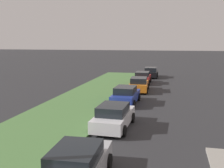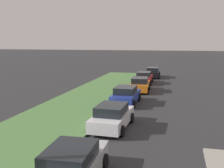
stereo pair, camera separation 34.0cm
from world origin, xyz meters
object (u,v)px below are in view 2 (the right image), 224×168
(parked_car_blue, at_px, (126,95))
(parked_car_black, at_px, (153,73))
(parked_car_red, at_px, (144,78))
(parked_car_white, at_px, (112,116))
(parked_car_orange, at_px, (140,85))
(parked_car_silver, at_px, (72,166))

(parked_car_blue, height_order, parked_car_black, same)
(parked_car_blue, height_order, parked_car_red, same)
(parked_car_white, distance_m, parked_car_red, 17.82)
(parked_car_blue, relative_size, parked_car_orange, 0.99)
(parked_car_silver, xyz_separation_m, parked_car_orange, (19.12, 0.16, 0.00))
(parked_car_red, height_order, parked_car_black, same)
(parked_car_silver, distance_m, parked_car_blue, 13.23)
(parked_car_red, bearing_deg, parked_car_white, -179.86)
(parked_car_silver, height_order, parked_car_red, same)
(parked_car_silver, distance_m, parked_car_red, 24.50)
(parked_car_white, bearing_deg, parked_car_orange, 1.95)
(parked_car_white, xyz_separation_m, parked_car_red, (17.82, 0.29, 0.00))
(parked_car_white, bearing_deg, parked_car_silver, -177.39)
(parked_car_orange, distance_m, parked_car_black, 11.24)
(parked_car_white, bearing_deg, parked_car_black, 1.14)
(parked_car_orange, xyz_separation_m, parked_car_red, (5.38, 0.24, 0.00))
(parked_car_blue, bearing_deg, parked_car_white, -174.85)
(parked_car_white, height_order, parked_car_blue, same)
(parked_car_blue, xyz_separation_m, parked_car_black, (17.14, -0.65, 0.00))
(parked_car_red, xyz_separation_m, parked_car_black, (5.86, -0.53, 0.00))
(parked_car_blue, xyz_separation_m, parked_car_red, (11.28, -0.12, 0.00))
(parked_car_white, distance_m, parked_car_blue, 6.56)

